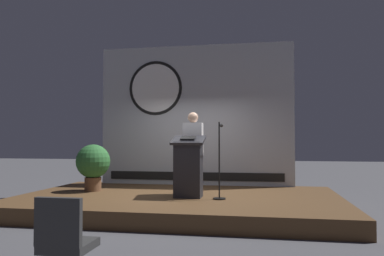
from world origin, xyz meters
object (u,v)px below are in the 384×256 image
speaker_person (193,152)px  audience_chair_left (65,239)px  podium (188,167)px  potted_plant (93,163)px  microphone_stand (220,171)px

speaker_person → audience_chair_left: bearing=-94.8°
podium → potted_plant: 2.30m
speaker_person → potted_plant: 2.26m
microphone_stand → speaker_person: bearing=137.2°
microphone_stand → audience_chair_left: 4.13m
microphone_stand → potted_plant: 2.93m
speaker_person → audience_chair_left: speaker_person is taller
speaker_person → microphone_stand: bearing=-42.8°
potted_plant → audience_chair_left: (1.86, -4.63, -0.41)m
microphone_stand → potted_plant: bearing=167.5°
microphone_stand → potted_plant: microphone_stand is taller
speaker_person → microphone_stand: speaker_person is taller
podium → microphone_stand: 0.63m
microphone_stand → audience_chair_left: microphone_stand is taller
podium → microphone_stand: microphone_stand is taller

